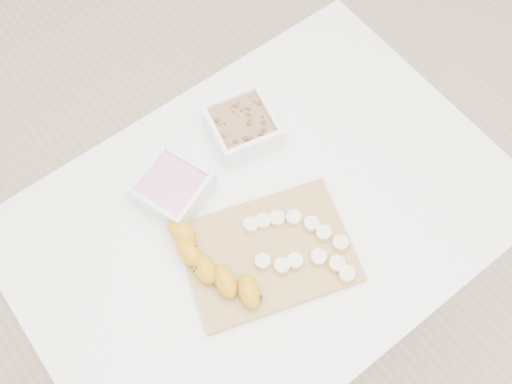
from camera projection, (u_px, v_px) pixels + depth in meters
ground at (262, 306)px, 1.84m from camera, size 3.50×3.50×0.00m
table at (264, 232)px, 1.25m from camera, size 1.00×0.70×0.75m
bowl_yogurt at (173, 188)px, 1.15m from camera, size 0.16×0.16×0.06m
bowl_granola at (242, 126)px, 1.21m from camera, size 0.16×0.16×0.06m
cutting_board at (268, 253)px, 1.12m from camera, size 0.38×0.32×0.01m
banana at (214, 266)px, 1.08m from camera, size 0.06×0.23×0.04m
banana_slices at (300, 243)px, 1.11m from camera, size 0.17×0.22×0.02m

